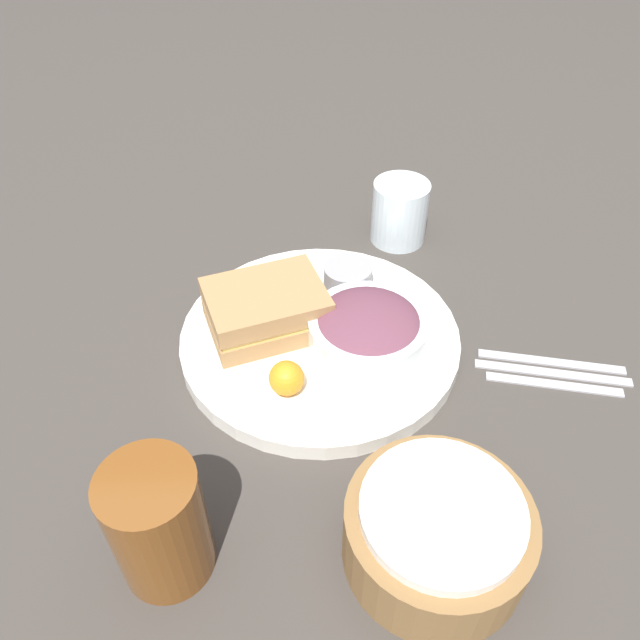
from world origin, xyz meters
name	(u,v)px	position (x,y,z in m)	size (l,w,h in m)	color
ground_plane	(320,345)	(0.00, 0.00, 0.00)	(4.00, 4.00, 0.00)	#3D3833
plate	(320,339)	(0.00, 0.00, 0.01)	(0.33, 0.33, 0.02)	white
sandwich	(266,309)	(0.06, -0.01, 0.05)	(0.16, 0.14, 0.06)	#A37A4C
salad_bowl	(368,329)	(-0.05, 0.02, 0.05)	(0.14, 0.14, 0.05)	white
dressing_cup	(348,277)	(-0.04, -0.08, 0.04)	(0.06, 0.06, 0.03)	#99999E
orange_wedge	(287,378)	(0.04, 0.09, 0.04)	(0.04, 0.04, 0.04)	orange
drink_glass	(158,524)	(0.14, 0.27, 0.06)	(0.08, 0.08, 0.13)	brown
bread_basket	(437,532)	(-0.09, 0.27, 0.04)	(0.16, 0.16, 0.08)	olive
fork	(551,361)	(-0.27, 0.04, 0.00)	(0.17, 0.01, 0.01)	#B2B2B7
knife	(553,372)	(-0.27, 0.06, 0.00)	(0.18, 0.01, 0.01)	#B2B2B7
spoon	(554,384)	(-0.27, 0.07, 0.00)	(0.15, 0.01, 0.01)	#B2B2B7
water_glass	(400,212)	(-0.12, -0.22, 0.05)	(0.08, 0.08, 0.09)	silver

